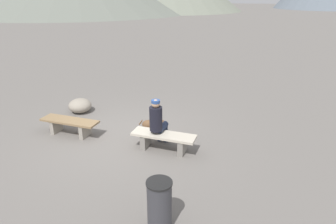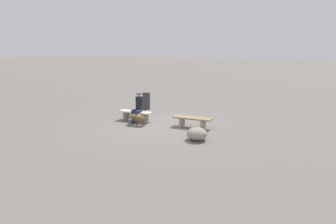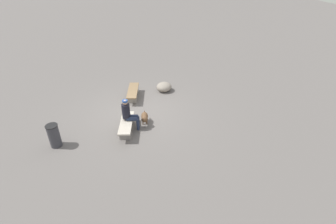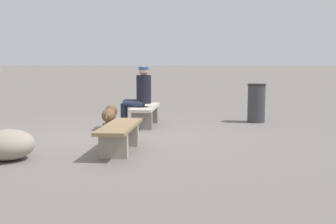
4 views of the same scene
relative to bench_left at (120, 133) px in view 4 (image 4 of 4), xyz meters
The scene contains 7 objects.
ground 1.45m from the bench_left, ahead, with size 210.00×210.00×0.06m, color slate.
bench_left is the anchor object (origin of this frame).
bench_right 2.66m from the bench_left, ahead, with size 1.57×0.54×0.43m.
seated_person 2.50m from the bench_left, ahead, with size 0.35×0.63×1.27m.
dog 2.24m from the bench_left, 13.88° to the left, with size 0.76×0.28×0.47m.
trash_bin 4.21m from the bench_left, 38.18° to the right, with size 0.42×0.42×0.87m.
boulder 1.62m from the bench_left, 112.23° to the left, with size 0.75×0.71×0.43m, color gray.
Camera 4 is at (-7.93, -1.17, 1.40)m, focal length 46.53 mm.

